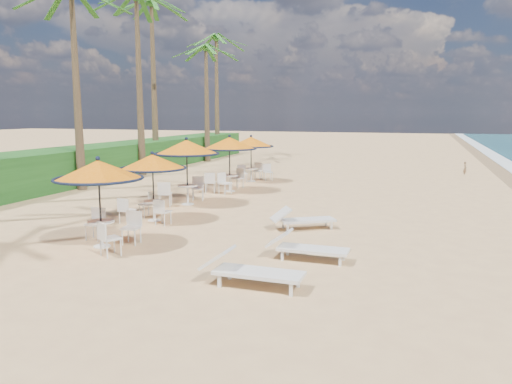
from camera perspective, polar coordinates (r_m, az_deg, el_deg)
ground at (r=12.04m, az=0.44°, el=-8.41°), size 160.00×160.00×0.00m
scrub_hedge at (r=27.90m, az=-19.38°, el=2.99°), size 3.00×40.00×1.80m
station_0 at (r=13.95m, az=-17.34°, el=1.21°), size 2.37×2.37×2.47m
station_1 at (r=16.94m, az=-11.88°, el=2.44°), size 2.25×2.25×2.35m
station_2 at (r=19.76m, az=-8.00°, el=4.42°), size 2.56×2.66×2.67m
station_3 at (r=22.89m, az=-3.14°, el=4.81°), size 2.51×2.57×2.62m
station_4 at (r=26.23m, az=-0.47°, el=5.12°), size 2.36×2.37×2.46m
lounger_near at (r=10.59m, az=-0.86°, el=-8.82°), size 2.21×0.73×0.79m
lounger_mid at (r=12.47m, az=5.58°, el=-6.22°), size 2.03×0.64×0.73m
lounger_far at (r=15.65m, az=5.15°, el=-3.06°), size 2.05×1.58×0.72m
palm_3 at (r=25.18m, az=-20.31°, el=19.55°), size 5.00×5.00×9.22m
palm_4 at (r=30.09m, az=-13.50°, el=19.82°), size 5.00×5.00×10.20m
palm_5 at (r=33.97m, az=-11.85°, el=19.41°), size 5.00×5.00×10.70m
palm_6 at (r=37.56m, az=-5.74°, el=15.36°), size 5.00×5.00×8.50m
palm_7 at (r=42.17m, az=-4.57°, el=16.39°), size 5.00×5.00×9.82m
person at (r=31.45m, az=22.78°, el=2.55°), size 0.20×0.31×0.84m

